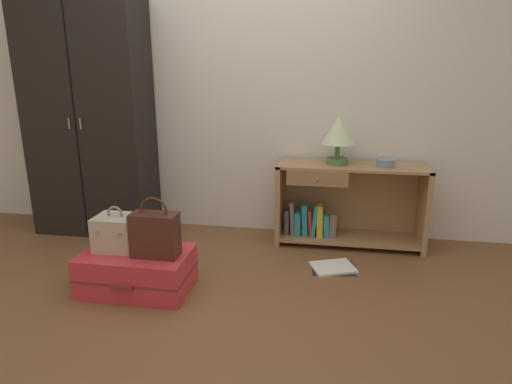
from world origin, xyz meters
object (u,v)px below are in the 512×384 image
(table_lamp, at_px, (338,133))
(bowl, at_px, (385,163))
(suitcase_large, at_px, (137,271))
(bottle, at_px, (76,274))
(wardrobe, at_px, (90,120))
(open_book_on_floor, at_px, (333,268))
(train_case, at_px, (117,232))
(handbag, at_px, (155,234))
(bookshelf, at_px, (343,204))

(table_lamp, xyz_separation_m, bowl, (0.37, -0.03, -0.22))
(suitcase_large, height_order, bottle, suitcase_large)
(wardrobe, height_order, open_book_on_floor, wardrobe)
(bottle, xyz_separation_m, open_book_on_floor, (1.73, 0.54, -0.07))
(train_case, bearing_deg, table_lamp, 35.50)
(wardrobe, xyz_separation_m, bowl, (2.48, -0.00, -0.28))
(train_case, bearing_deg, bowl, 28.64)
(bowl, relative_size, bottle, 0.84)
(table_lamp, xyz_separation_m, handbag, (-1.13, -1.08, -0.51))
(bookshelf, xyz_separation_m, table_lamp, (-0.07, -0.01, 0.59))
(bookshelf, height_order, suitcase_large, bookshelf)
(bookshelf, height_order, bottle, bookshelf)
(suitcase_large, xyz_separation_m, bottle, (-0.44, -0.01, -0.05))
(table_lamp, distance_m, bottle, 2.19)
(handbag, bearing_deg, train_case, 167.61)
(table_lamp, xyz_separation_m, train_case, (-1.42, -1.02, -0.55))
(handbag, xyz_separation_m, bottle, (-0.60, 0.02, -0.34))
(bottle, bearing_deg, table_lamp, 31.52)
(table_lamp, height_order, suitcase_large, table_lamp)
(wardrobe, distance_m, handbag, 1.54)
(bottle, bearing_deg, suitcase_large, 0.68)
(table_lamp, xyz_separation_m, bottle, (-1.72, -1.06, -0.85))
(bowl, bearing_deg, table_lamp, 174.97)
(open_book_on_floor, bearing_deg, train_case, -160.79)
(table_lamp, bearing_deg, train_case, -144.50)
(wardrobe, distance_m, suitcase_large, 1.56)
(wardrobe, distance_m, train_case, 1.34)
(table_lamp, distance_m, train_case, 1.83)
(wardrobe, height_order, bowl, wardrobe)
(bowl, relative_size, handbag, 0.37)
(bottle, relative_size, open_book_on_floor, 0.48)
(wardrobe, height_order, suitcase_large, wardrobe)
(bookshelf, distance_m, bowl, 0.48)
(suitcase_large, bearing_deg, table_lamp, 39.35)
(wardrobe, relative_size, open_book_on_floor, 5.43)
(table_lamp, bearing_deg, wardrobe, -179.12)
(train_case, relative_size, handbag, 0.76)
(wardrobe, bearing_deg, handbag, -47.14)
(suitcase_large, xyz_separation_m, handbag, (0.16, -0.03, 0.28))
(bookshelf, relative_size, table_lamp, 3.09)
(bowl, bearing_deg, bookshelf, 171.34)
(bookshelf, xyz_separation_m, suitcase_large, (-1.35, -1.07, -0.20))
(table_lamp, distance_m, bowl, 0.44)
(wardrobe, height_order, bookshelf, wardrobe)
(bowl, height_order, open_book_on_floor, bowl)
(handbag, bearing_deg, bottle, 177.81)
(wardrobe, height_order, table_lamp, wardrobe)
(bowl, bearing_deg, wardrobe, 179.98)
(handbag, bearing_deg, suitcase_large, 169.77)
(wardrobe, relative_size, handbag, 5.04)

